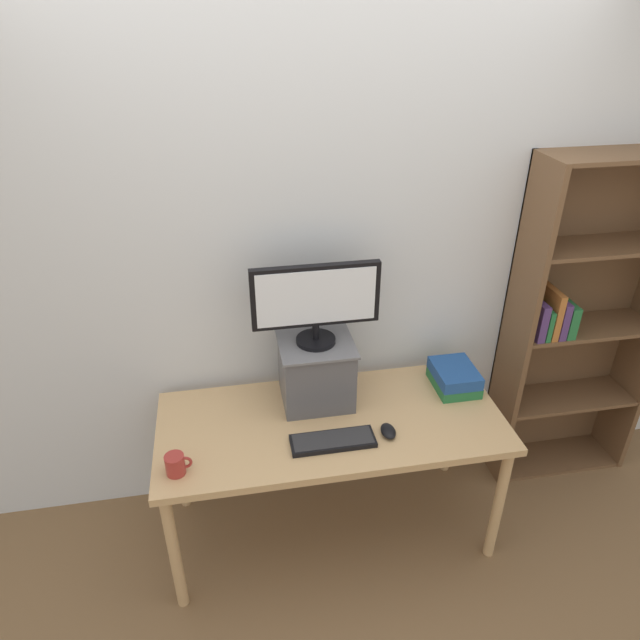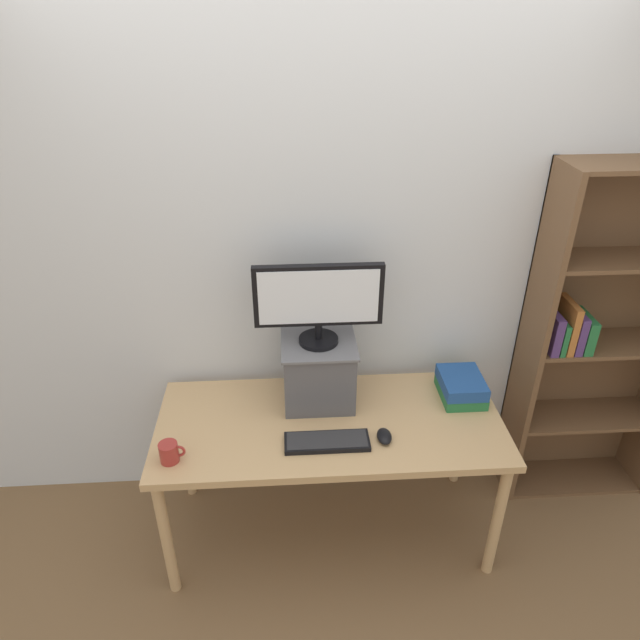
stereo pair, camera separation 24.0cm
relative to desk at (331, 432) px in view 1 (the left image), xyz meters
The scene contains 10 objects.
ground_plane 0.64m from the desk, ahead, with size 12.00×12.00×0.00m, color brown.
back_wall 0.79m from the desk, 90.00° to the left, with size 7.00×0.08×2.60m.
desk is the anchor object (origin of this frame).
bookshelf_unit 1.40m from the desk, 11.93° to the left, with size 0.77×0.28×1.79m.
riser_box 0.30m from the desk, 103.03° to the left, with size 0.34×0.32×0.32m.
computer_monitor 0.63m from the desk, 103.14° to the left, with size 0.57×0.18×0.38m.
keyboard 0.17m from the desk, 99.27° to the right, with size 0.37×0.13×0.02m.
computer_mouse 0.28m from the desk, 31.97° to the right, with size 0.06×0.10×0.04m.
book_stack 0.67m from the desk, 12.26° to the left, with size 0.20×0.25×0.11m.
coffee_mug 0.72m from the desk, 162.79° to the right, with size 0.11×0.08×0.09m.
Camera 1 is at (-0.41, -1.98, 2.39)m, focal length 32.00 mm.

